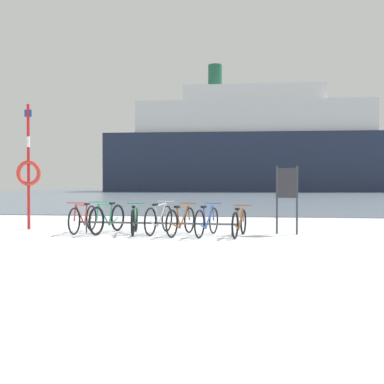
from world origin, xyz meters
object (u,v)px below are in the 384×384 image
at_px(bicycle_0, 83,219).
at_px(bicycle_2, 134,220).
at_px(ferry_ship, 257,149).
at_px(bicycle_4, 181,221).
at_px(bicycle_3, 159,219).
at_px(bicycle_1, 108,219).
at_px(bicycle_6, 239,223).
at_px(rescue_post, 28,170).
at_px(info_sign, 287,189).
at_px(bicycle_5, 207,221).

xyz_separation_m(bicycle_0, bicycle_2, (1.39, -0.10, -0.02)).
bearing_deg(ferry_ship, bicycle_4, -93.09).
bearing_deg(bicycle_3, bicycle_4, -22.27).
height_order(bicycle_0, bicycle_3, bicycle_3).
xyz_separation_m(bicycle_1, ferry_ship, (5.36, 63.05, 6.64)).
xyz_separation_m(bicycle_6, ferry_ship, (1.98, 63.38, 6.68)).
bearing_deg(bicycle_2, rescue_post, 167.58).
distance_m(bicycle_0, bicycle_6, 4.07).
bearing_deg(bicycle_0, rescue_post, 161.51).
height_order(info_sign, rescue_post, rescue_post).
height_order(bicycle_6, info_sign, info_sign).
bearing_deg(bicycle_1, bicycle_5, -6.72).
height_order(info_sign, ferry_ship, ferry_ship).
bearing_deg(bicycle_5, rescue_post, 169.21).
distance_m(bicycle_0, info_sign, 5.30).
height_order(bicycle_0, info_sign, info_sign).
bearing_deg(bicycle_0, bicycle_4, -6.64).
distance_m(bicycle_4, bicycle_5, 0.65).
distance_m(bicycle_2, rescue_post, 3.53).
distance_m(bicycle_3, ferry_ship, 63.53).
bearing_deg(bicycle_5, bicycle_2, 172.02).
xyz_separation_m(bicycle_5, ferry_ship, (2.77, 63.35, 6.66)).
height_order(bicycle_4, bicycle_6, bicycle_4).
height_order(rescue_post, ferry_ship, ferry_ship).
bearing_deg(bicycle_0, bicycle_3, -1.69).
distance_m(bicycle_0, bicycle_5, 3.29).
relative_size(bicycle_4, info_sign, 0.99).
bearing_deg(bicycle_4, rescue_post, 168.40).
distance_m(bicycle_3, bicycle_5, 1.28).
bearing_deg(info_sign, bicycle_2, -174.70).
height_order(bicycle_3, ferry_ship, ferry_ship).
height_order(bicycle_3, bicycle_5, bicycle_3).
height_order(bicycle_1, bicycle_4, bicycle_1).
relative_size(rescue_post, ferry_ship, 0.07).
relative_size(info_sign, ferry_ship, 0.03).
height_order(bicycle_1, bicycle_6, bicycle_1).
bearing_deg(info_sign, rescue_post, 177.17).
height_order(bicycle_0, rescue_post, rescue_post).
relative_size(bicycle_5, rescue_post, 0.48).
height_order(bicycle_2, bicycle_3, bicycle_3).
bearing_deg(bicycle_0, info_sign, 2.79).
bearing_deg(bicycle_6, bicycle_3, 170.75).
bearing_deg(bicycle_3, bicycle_2, -176.21).
bearing_deg(bicycle_4, bicycle_1, 172.77).
relative_size(bicycle_3, rescue_post, 0.50).
distance_m(bicycle_2, ferry_ship, 63.61).
bearing_deg(bicycle_3, bicycle_0, 178.31).
bearing_deg(bicycle_0, bicycle_1, -4.94).
height_order(bicycle_3, bicycle_4, bicycle_3).
bearing_deg(bicycle_1, rescue_post, 165.05).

